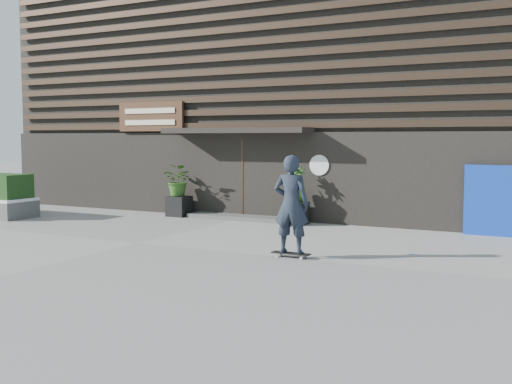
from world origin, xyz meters
The scene contains 9 objects.
ground centered at (0.00, 0.00, 0.00)m, with size 80.00×80.00×0.00m, color gray.
entrance_step centered at (0.00, 4.60, 0.06)m, with size 3.00×0.80×0.12m, color #494A47.
planter_pot_left centered at (-1.90, 4.40, 0.30)m, with size 0.60×0.60×0.60m, color black.
bamboo_left centered at (-1.90, 4.40, 1.08)m, with size 0.86×0.75×0.96m, color #2D591E.
planter_pot_right centered at (1.90, 4.40, 0.30)m, with size 0.60×0.60×0.60m, color black.
bamboo_right centered at (1.90, 4.40, 1.08)m, with size 0.54×0.54×0.96m, color #2D591E.
blue_tarp centered at (7.14, 4.70, 0.85)m, with size 1.81×0.12×1.70m, color #0C2FA6.
building centered at (0.00, 9.96, 3.99)m, with size 18.00×11.00×8.00m.
skateboarder centered at (3.72, 0.04, 1.05)m, with size 0.78×0.52×2.01m.
Camera 1 is at (8.55, -10.83, 2.33)m, focal length 43.18 mm.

